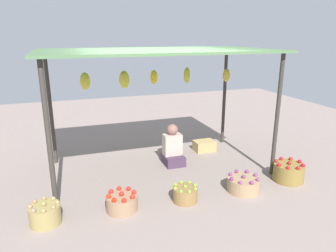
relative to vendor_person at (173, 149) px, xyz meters
The scene contains 9 objects.
ground_plane 0.44m from the vendor_person, 159.62° to the right, with size 14.00×14.00×0.00m, color gray.
market_stall_structure 1.72m from the vendor_person, 160.79° to the right, with size 3.92×2.11×2.14m.
vendor_person is the anchor object (origin of this frame).
basket_potatoes 2.60m from the vendor_person, 149.88° to the right, with size 0.40×0.40×0.31m.
basket_red_tomatoes 1.81m from the vendor_person, 133.29° to the right, with size 0.44×0.44×0.29m.
basket_limes 1.42m from the vendor_person, 102.43° to the right, with size 0.37×0.37×0.26m.
basket_purple_onions 1.56m from the vendor_person, 63.68° to the right, with size 0.51×0.51×0.27m.
basket_red_apples 2.08m from the vendor_person, 39.65° to the right, with size 0.50×0.50×0.36m.
wooden_crate_near_vendor 1.00m from the vendor_person, 26.23° to the left, with size 0.43×0.31×0.21m, color tan.
Camera 1 is at (-1.60, -5.08, 2.38)m, focal length 33.25 mm.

